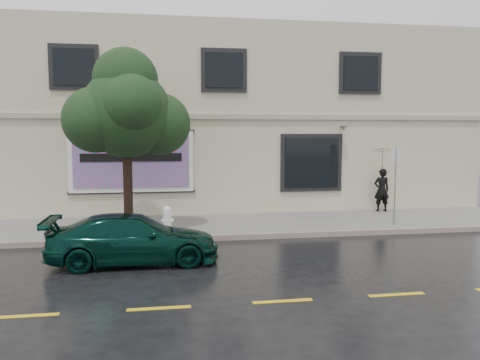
{
  "coord_description": "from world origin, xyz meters",
  "views": [
    {
      "loc": [
        -2.04,
        -11.45,
        3.02
      ],
      "look_at": [
        0.13,
        2.2,
        1.64
      ],
      "focal_mm": 35.0,
      "sensor_mm": 36.0,
      "label": 1
    }
  ],
  "objects": [
    {
      "name": "street_tree",
      "position": [
        -3.13,
        2.2,
        3.57
      ],
      "size": [
        2.53,
        2.53,
        4.71
      ],
      "color": "black",
      "rests_on": "sidewalk"
    },
    {
      "name": "umbrella",
      "position": [
        5.78,
        4.58,
        2.08
      ],
      "size": [
        1.11,
        1.11,
        0.7
      ],
      "primitive_type": "imported",
      "rotation": [
        0.0,
        0.0,
        -0.2
      ],
      "color": "black",
      "rests_on": "pedestrian"
    },
    {
      "name": "road_marking",
      "position": [
        0.0,
        -3.5,
        0.01
      ],
      "size": [
        19.0,
        0.12,
        0.01
      ],
      "primitive_type": "cube",
      "color": "gold",
      "rests_on": "ground"
    },
    {
      "name": "fire_hydrant",
      "position": [
        -2.02,
        1.8,
        0.55
      ],
      "size": [
        0.34,
        0.32,
        0.82
      ],
      "rotation": [
        0.0,
        0.0,
        0.44
      ],
      "color": "white",
      "rests_on": "sidewalk"
    },
    {
      "name": "ground",
      "position": [
        0.0,
        0.0,
        0.0
      ],
      "size": [
        90.0,
        90.0,
        0.0
      ],
      "primitive_type": "plane",
      "color": "black",
      "rests_on": "ground"
    },
    {
      "name": "curb",
      "position": [
        0.0,
        1.5,
        0.07
      ],
      "size": [
        20.0,
        0.18,
        0.16
      ],
      "primitive_type": "cube",
      "color": "gray",
      "rests_on": "ground"
    },
    {
      "name": "car",
      "position": [
        -2.81,
        -0.49,
        0.57
      ],
      "size": [
        3.94,
        1.78,
        1.14
      ],
      "primitive_type": "imported",
      "rotation": [
        0.0,
        0.0,
        1.58
      ],
      "color": "black",
      "rests_on": "ground"
    },
    {
      "name": "building",
      "position": [
        0.0,
        9.0,
        3.5
      ],
      "size": [
        20.0,
        8.12,
        7.0
      ],
      "color": "#C1B89B",
      "rests_on": "ground"
    },
    {
      "name": "sidewalk",
      "position": [
        0.0,
        3.25,
        0.07
      ],
      "size": [
        20.0,
        3.5,
        0.15
      ],
      "primitive_type": "cube",
      "color": "gray",
      "rests_on": "ground"
    },
    {
      "name": "pedestrian",
      "position": [
        5.78,
        4.58,
        0.94
      ],
      "size": [
        0.6,
        0.41,
        1.58
      ],
      "primitive_type": "imported",
      "rotation": [
        0.0,
        0.0,
        3.09
      ],
      "color": "black",
      "rests_on": "sidewalk"
    },
    {
      "name": "sign_pole",
      "position": [
        5.02,
        2.11,
        1.62
      ],
      "size": [
        0.29,
        0.11,
        2.42
      ],
      "rotation": [
        0.0,
        0.0,
        -0.32
      ],
      "color": "gray",
      "rests_on": "sidewalk"
    },
    {
      "name": "billboard",
      "position": [
        -3.2,
        4.92,
        2.05
      ],
      "size": [
        4.3,
        0.16,
        2.2
      ],
      "color": "white",
      "rests_on": "ground"
    }
  ]
}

